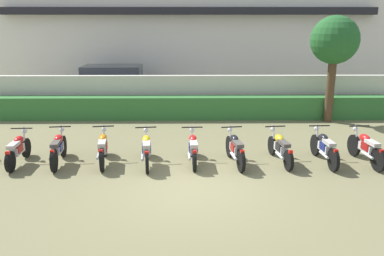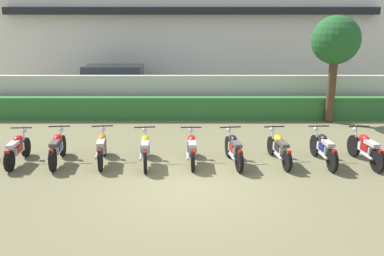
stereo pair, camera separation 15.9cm
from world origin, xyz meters
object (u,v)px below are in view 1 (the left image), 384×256
Objects in this scene: motorcycle_in_row_7 at (280,147)px; motorcycle_in_row_2 at (58,148)px; tree_near_inspector at (335,42)px; motorcycle_in_row_5 at (193,148)px; motorcycle_in_row_8 at (324,147)px; parked_car at (116,86)px; motorcycle_in_row_4 at (146,149)px; motorcycle_in_row_6 at (235,148)px; motorcycle_in_row_3 at (103,148)px; motorcycle_in_row_9 at (366,148)px; motorcycle_in_row_1 at (18,149)px.

motorcycle_in_row_2 is at bearing 83.66° from motorcycle_in_row_7.
tree_near_inspector is 7.74m from motorcycle_in_row_5.
tree_near_inspector reaches higher than motorcycle_in_row_8.
parked_car is 10.06m from motorcycle_in_row_7.
motorcycle_in_row_4 is 1.30m from motorcycle_in_row_5.
motorcycle_in_row_2 is 3.76m from motorcycle_in_row_5.
motorcycle_in_row_4 is 1.03× the size of motorcycle_in_row_6.
motorcycle_in_row_2 is at bearing 87.66° from motorcycle_in_row_5.
tree_near_inspector reaches higher than motorcycle_in_row_3.
tree_near_inspector is 8.76m from motorcycle_in_row_4.
parked_car is 9.45m from motorcycle_in_row_6.
motorcycle_in_row_3 is at bearing -83.18° from parked_car.
motorcycle_in_row_5 is at bearing -96.12° from motorcycle_in_row_2.
motorcycle_in_row_5 reaches higher than motorcycle_in_row_7.
motorcycle_in_row_4 is (1.23, -0.12, -0.00)m from motorcycle_in_row_3.
motorcycle_in_row_4 is at bearing -75.05° from parked_car.
motorcycle_in_row_4 is at bearing -103.51° from motorcycle_in_row_3.
tree_near_inspector is 2.14× the size of motorcycle_in_row_9.
tree_near_inspector is at bearing -68.97° from motorcycle_in_row_2.
tree_near_inspector is 2.17× the size of motorcycle_in_row_7.
motorcycle_in_row_1 is at bearing 82.66° from motorcycle_in_row_4.
motorcycle_in_row_4 is 6.14m from motorcycle_in_row_9.
tree_near_inspector is 6.22m from motorcycle_in_row_7.
motorcycle_in_row_1 is 8.56m from motorcycle_in_row_8.
motorcycle_in_row_3 is (1.24, 0.04, -0.00)m from motorcycle_in_row_2.
motorcycle_in_row_8 is at bearing -92.92° from motorcycle_in_row_5.
motorcycle_in_row_3 is at bearing 86.74° from motorcycle_in_row_8.
motorcycle_in_row_8 reaches higher than motorcycle_in_row_1.
motorcycle_in_row_1 is 6.04m from motorcycle_in_row_6.
motorcycle_in_row_1 is 9.72m from motorcycle_in_row_9.
motorcycle_in_row_3 is at bearing 86.94° from motorcycle_in_row_5.
motorcycle_in_row_6 is at bearing 88.50° from motorcycle_in_row_8.
motorcycle_in_row_3 is at bearing 80.38° from motorcycle_in_row_6.
motorcycle_in_row_2 reaches higher than motorcycle_in_row_7.
motorcycle_in_row_1 is 4.87m from motorcycle_in_row_5.
motorcycle_in_row_9 is (3.68, 0.01, 0.00)m from motorcycle_in_row_6.
parked_car reaches higher than motorcycle_in_row_9.
tree_near_inspector is 2.18× the size of motorcycle_in_row_3.
motorcycle_in_row_1 is at bearing 83.81° from motorcycle_in_row_7.
motorcycle_in_row_8 is at bearing -98.20° from motorcycle_in_row_3.
motorcycle_in_row_1 is at bearing 85.11° from motorcycle_in_row_2.
tree_near_inspector reaches higher than motorcycle_in_row_6.
motorcycle_in_row_9 is at bearing -92.83° from motorcycle_in_row_1.
motorcycle_in_row_9 is (4.85, -0.07, 0.02)m from motorcycle_in_row_5.
motorcycle_in_row_7 is at bearing 82.07° from motorcycle_in_row_9.
motorcycle_in_row_3 is at bearing 77.87° from motorcycle_in_row_4.
motorcycle_in_row_9 reaches higher than motorcycle_in_row_6.
motorcycle_in_row_1 is 0.91× the size of motorcycle_in_row_8.
motorcycle_in_row_1 is 0.94× the size of motorcycle_in_row_7.
motorcycle_in_row_2 is 1.00× the size of motorcycle_in_row_3.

